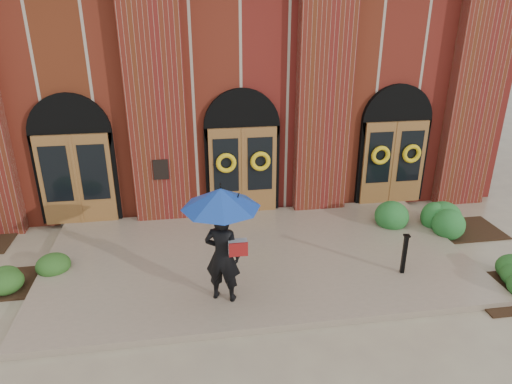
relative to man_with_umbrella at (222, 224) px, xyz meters
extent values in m
plane|color=tan|center=(0.95, 1.45, -1.85)|extent=(90.00, 90.00, 0.00)
cube|color=gray|center=(0.95, 1.60, -1.78)|extent=(10.00, 5.30, 0.15)
cube|color=#5F1714|center=(0.95, 10.35, 1.65)|extent=(16.00, 12.00, 7.00)
cube|color=black|center=(-1.30, 3.92, -0.20)|extent=(0.40, 0.05, 0.55)
cube|color=#5F1714|center=(-1.30, 4.17, 1.65)|extent=(1.50, 0.45, 7.00)
cube|color=#5F1714|center=(3.20, 4.17, 1.65)|extent=(1.50, 0.45, 7.00)
cube|color=#5F1714|center=(7.70, 4.17, 1.65)|extent=(1.50, 0.45, 7.00)
cube|color=#915D2F|center=(-3.55, 4.16, -0.45)|extent=(1.90, 0.10, 2.50)
cylinder|color=black|center=(-3.55, 4.30, 0.80)|extent=(2.10, 0.22, 2.10)
cube|color=#915D2F|center=(0.95, 4.16, -0.45)|extent=(1.90, 0.10, 2.50)
cylinder|color=black|center=(0.95, 4.30, 0.80)|extent=(2.10, 0.22, 2.10)
cube|color=#915D2F|center=(5.45, 4.16, -0.45)|extent=(1.90, 0.10, 2.50)
cylinder|color=black|center=(5.45, 4.30, 0.80)|extent=(2.10, 0.22, 2.10)
torus|color=yellow|center=(0.47, 4.04, -0.15)|extent=(0.57, 0.13, 0.57)
torus|color=yellow|center=(1.43, 4.04, -0.15)|extent=(0.57, 0.13, 0.57)
torus|color=yellow|center=(4.97, 4.04, -0.15)|extent=(0.57, 0.13, 0.57)
torus|color=yellow|center=(5.93, 4.04, -0.15)|extent=(0.57, 0.13, 0.57)
imported|color=black|center=(0.00, 0.00, -0.71)|extent=(0.85, 0.71, 1.98)
cone|color=#133795|center=(0.00, 0.00, 0.53)|extent=(1.99, 1.99, 0.40)
cylinder|color=black|center=(0.05, -0.05, 0.01)|extent=(0.02, 0.02, 0.65)
cube|color=#A5A7AA|center=(0.29, -0.16, -0.45)|extent=(0.41, 0.31, 0.29)
cube|color=maroon|center=(0.29, -0.26, -0.45)|extent=(0.35, 0.16, 0.29)
cube|color=black|center=(4.06, 0.33, -1.25)|extent=(0.09, 0.09, 0.91)
cube|color=black|center=(4.06, 0.33, -0.77)|extent=(0.14, 0.14, 0.04)
ellipsoid|color=#216027|center=(6.15, 2.29, -1.47)|extent=(2.96, 1.18, 0.76)
ellipsoid|color=#264F1B|center=(-4.15, 1.45, -1.62)|extent=(1.32, 1.13, 0.47)
ellipsoid|color=#21541E|center=(6.05, -0.55, -1.58)|extent=(1.54, 1.32, 0.54)
camera|label=1|loc=(-0.57, -7.87, 3.90)|focal=32.00mm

